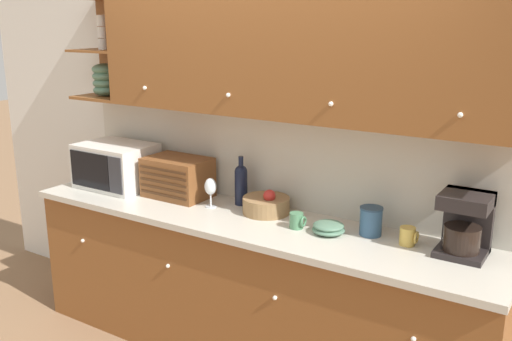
{
  "coord_description": "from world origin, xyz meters",
  "views": [
    {
      "loc": [
        1.79,
        -3.02,
        2.1
      ],
      "look_at": [
        0.0,
        -0.21,
        1.21
      ],
      "focal_mm": 40.0,
      "sensor_mm": 36.0,
      "label": 1
    }
  ],
  "objects_px": {
    "mug": "(297,221)",
    "bowl_stack_on_counter": "(328,228)",
    "microwave": "(116,166)",
    "storage_canister": "(371,221)",
    "wine_bottle": "(241,183)",
    "wine_glass": "(210,188)",
    "coffee_maker": "(465,224)",
    "fruit_basket": "(266,205)",
    "mug_blue_second": "(408,236)",
    "bread_box": "(178,177)"
  },
  "relations": [
    {
      "from": "wine_glass",
      "to": "fruit_basket",
      "type": "height_order",
      "value": "wine_glass"
    },
    {
      "from": "bread_box",
      "to": "fruit_basket",
      "type": "height_order",
      "value": "bread_box"
    },
    {
      "from": "wine_bottle",
      "to": "fruit_basket",
      "type": "distance_m",
      "value": 0.25
    },
    {
      "from": "fruit_basket",
      "to": "mug_blue_second",
      "type": "bearing_deg",
      "value": -1.97
    },
    {
      "from": "wine_glass",
      "to": "coffee_maker",
      "type": "height_order",
      "value": "coffee_maker"
    },
    {
      "from": "wine_glass",
      "to": "mug_blue_second",
      "type": "distance_m",
      "value": 1.26
    },
    {
      "from": "bowl_stack_on_counter",
      "to": "storage_canister",
      "type": "relative_size",
      "value": 1.14
    },
    {
      "from": "bowl_stack_on_counter",
      "to": "mug_blue_second",
      "type": "distance_m",
      "value": 0.43
    },
    {
      "from": "mug",
      "to": "mug_blue_second",
      "type": "distance_m",
      "value": 0.62
    },
    {
      "from": "bread_box",
      "to": "wine_glass",
      "type": "relative_size",
      "value": 2.22
    },
    {
      "from": "microwave",
      "to": "storage_canister",
      "type": "xyz_separation_m",
      "value": [
        1.87,
        0.09,
        -0.07
      ]
    },
    {
      "from": "bread_box",
      "to": "wine_bottle",
      "type": "relative_size",
      "value": 1.33
    },
    {
      "from": "microwave",
      "to": "fruit_basket",
      "type": "height_order",
      "value": "microwave"
    },
    {
      "from": "microwave",
      "to": "wine_bottle",
      "type": "distance_m",
      "value": 0.98
    },
    {
      "from": "bread_box",
      "to": "bowl_stack_on_counter",
      "type": "bearing_deg",
      "value": -3.97
    },
    {
      "from": "microwave",
      "to": "storage_canister",
      "type": "relative_size",
      "value": 3.25
    },
    {
      "from": "bread_box",
      "to": "storage_canister",
      "type": "height_order",
      "value": "bread_box"
    },
    {
      "from": "bread_box",
      "to": "fruit_basket",
      "type": "xyz_separation_m",
      "value": [
        0.68,
        0.03,
        -0.08
      ]
    },
    {
      "from": "mug",
      "to": "bowl_stack_on_counter",
      "type": "height_order",
      "value": "mug"
    },
    {
      "from": "mug",
      "to": "mug_blue_second",
      "type": "relative_size",
      "value": 0.94
    },
    {
      "from": "microwave",
      "to": "coffee_maker",
      "type": "distance_m",
      "value": 2.37
    },
    {
      "from": "microwave",
      "to": "storage_canister",
      "type": "bearing_deg",
      "value": 2.68
    },
    {
      "from": "microwave",
      "to": "wine_bottle",
      "type": "bearing_deg",
      "value": 8.7
    },
    {
      "from": "microwave",
      "to": "coffee_maker",
      "type": "bearing_deg",
      "value": 2.38
    },
    {
      "from": "microwave",
      "to": "wine_glass",
      "type": "relative_size",
      "value": 2.74
    },
    {
      "from": "bowl_stack_on_counter",
      "to": "storage_canister",
      "type": "bearing_deg",
      "value": 27.5
    },
    {
      "from": "wine_bottle",
      "to": "fruit_basket",
      "type": "height_order",
      "value": "wine_bottle"
    },
    {
      "from": "fruit_basket",
      "to": "coffee_maker",
      "type": "height_order",
      "value": "coffee_maker"
    },
    {
      "from": "bread_box",
      "to": "wine_bottle",
      "type": "height_order",
      "value": "wine_bottle"
    },
    {
      "from": "coffee_maker",
      "to": "mug_blue_second",
      "type": "bearing_deg",
      "value": -171.53
    },
    {
      "from": "bread_box",
      "to": "wine_bottle",
      "type": "xyz_separation_m",
      "value": [
        0.45,
        0.09,
        0.01
      ]
    },
    {
      "from": "wine_glass",
      "to": "coffee_maker",
      "type": "distance_m",
      "value": 1.54
    },
    {
      "from": "wine_bottle",
      "to": "fruit_basket",
      "type": "xyz_separation_m",
      "value": [
        0.23,
        -0.06,
        -0.09
      ]
    },
    {
      "from": "wine_bottle",
      "to": "storage_canister",
      "type": "bearing_deg",
      "value": -3.8
    },
    {
      "from": "mug_blue_second",
      "to": "fruit_basket",
      "type": "bearing_deg",
      "value": 178.03
    },
    {
      "from": "microwave",
      "to": "storage_canister",
      "type": "distance_m",
      "value": 1.88
    },
    {
      "from": "bowl_stack_on_counter",
      "to": "coffee_maker",
      "type": "distance_m",
      "value": 0.72
    },
    {
      "from": "fruit_basket",
      "to": "bowl_stack_on_counter",
      "type": "relative_size",
      "value": 1.58
    },
    {
      "from": "fruit_basket",
      "to": "coffee_maker",
      "type": "distance_m",
      "value": 1.18
    },
    {
      "from": "bowl_stack_on_counter",
      "to": "mug_blue_second",
      "type": "height_order",
      "value": "mug_blue_second"
    },
    {
      "from": "mug_blue_second",
      "to": "storage_canister",
      "type": "bearing_deg",
      "value": 172.27
    },
    {
      "from": "fruit_basket",
      "to": "storage_canister",
      "type": "bearing_deg",
      "value": -0.08
    },
    {
      "from": "fruit_basket",
      "to": "mug_blue_second",
      "type": "relative_size",
      "value": 2.97
    },
    {
      "from": "mug",
      "to": "bowl_stack_on_counter",
      "type": "bearing_deg",
      "value": 6.95
    },
    {
      "from": "microwave",
      "to": "wine_glass",
      "type": "height_order",
      "value": "microwave"
    },
    {
      "from": "microwave",
      "to": "bowl_stack_on_counter",
      "type": "distance_m",
      "value": 1.67
    },
    {
      "from": "microwave",
      "to": "coffee_maker",
      "type": "relative_size",
      "value": 1.61
    },
    {
      "from": "fruit_basket",
      "to": "bowl_stack_on_counter",
      "type": "xyz_separation_m",
      "value": [
        0.47,
        -0.11,
        -0.02
      ]
    },
    {
      "from": "bowl_stack_on_counter",
      "to": "coffee_maker",
      "type": "relative_size",
      "value": 0.57
    },
    {
      "from": "bread_box",
      "to": "storage_canister",
      "type": "distance_m",
      "value": 1.36
    }
  ]
}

